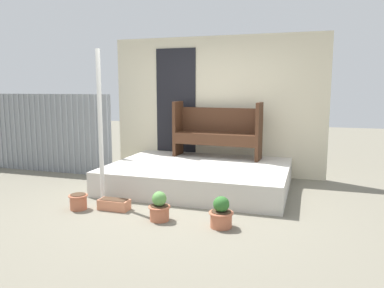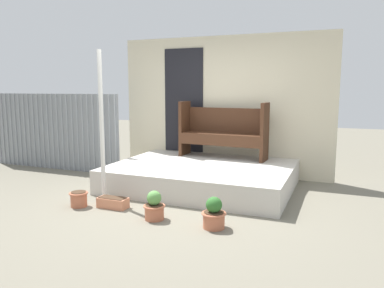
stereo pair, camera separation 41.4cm
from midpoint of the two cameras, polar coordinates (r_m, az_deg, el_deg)
name	(u,v)px [view 2 (the right image)]	position (r m, az deg, el deg)	size (l,w,h in m)	color
ground_plane	(173,206)	(5.33, -0.64, -9.41)	(24.00, 24.00, 0.00)	#706B5B
porch_slab	(202,176)	(6.24, 3.49, -4.90)	(2.89, 2.17, 0.38)	beige
house_wall	(221,106)	(7.16, 6.13, 5.79)	(4.09, 0.08, 2.60)	beige
fence_corrugated	(53,132)	(8.01, -19.01, 1.78)	(3.10, 0.05, 1.53)	gray
support_post	(102,127)	(5.49, -11.52, 2.58)	(0.06, 0.06, 2.18)	silver
bench	(223,129)	(6.80, 6.54, 2.23)	(1.61, 0.49, 1.01)	#422616
flower_pot_left	(79,198)	(5.43, -14.79, -8.04)	(0.26, 0.26, 0.21)	#B76647
flower_pot_middle	(154,207)	(4.76, -3.26, -9.59)	(0.28, 0.28, 0.37)	#B76647
flower_pot_right	(214,215)	(4.50, 6.04, -10.67)	(0.30, 0.30, 0.38)	#B76647
planter_box_rect	(113,203)	(5.30, -9.75, -8.81)	(0.42, 0.19, 0.15)	tan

